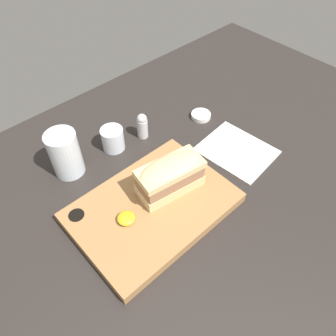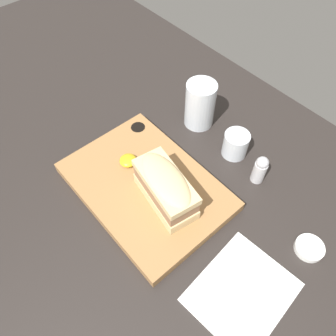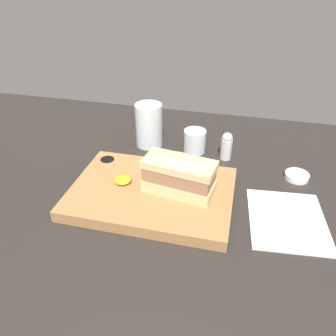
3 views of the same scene
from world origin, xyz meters
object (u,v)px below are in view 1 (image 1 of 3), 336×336
Objects in this scene: wine_glass at (113,140)px; condiment_dish at (201,116)px; serving_board at (152,207)px; napkin at (237,151)px; water_glass at (66,156)px; salt_shaker at (142,125)px; sandwich at (170,175)px.

wine_glass is 1.09× the size of condiment_dish.
serving_board is 36.31cm from condiment_dish.
napkin is at bearing -1.58° from serving_board.
water_glass reaches higher than wine_glass.
sandwich is at bearing -112.65° from salt_shaker.
condiment_dish is at bearing -11.37° from water_glass.
condiment_dish is at bearing 79.07° from napkin.
sandwich is 1.32× the size of water_glass.
napkin is (36.97, -24.59, -5.11)cm from water_glass.
serving_board is 25.23cm from water_glass.
napkin is 2.60× the size of salt_shaker.
water_glass is at bearing 120.36° from sandwich.
salt_shaker is (8.56, 20.50, -3.43)cm from sandwich.
serving_board is 25.87cm from salt_shaker.
water_glass is 1.60× the size of salt_shaker.
condiment_dish is (26.86, -7.28, -2.15)cm from wine_glass.
salt_shaker is (-14.86, 21.96, 3.71)cm from napkin.
salt_shaker reaches higher than condiment_dish.
wine_glass reaches higher than napkin.
water_glass reaches higher than condiment_dish.
napkin is 26.77cm from salt_shaker.
napkin is at bearing -33.63° from water_glass.
water_glass is (-7.43, 23.78, 3.98)cm from serving_board.
sandwich is 24.52cm from napkin.
sandwich is 26.89cm from water_glass.
sandwich is 2.12× the size of salt_shaker.
water_glass is at bearing 146.37° from napkin.
serving_board is 2.93× the size of water_glass.
condiment_dish reaches higher than napkin.
napkin is at bearing -45.15° from wine_glass.
serving_board is 8.60cm from sandwich.
condiment_dish is (18.05, -5.45, -3.22)cm from salt_shaker.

